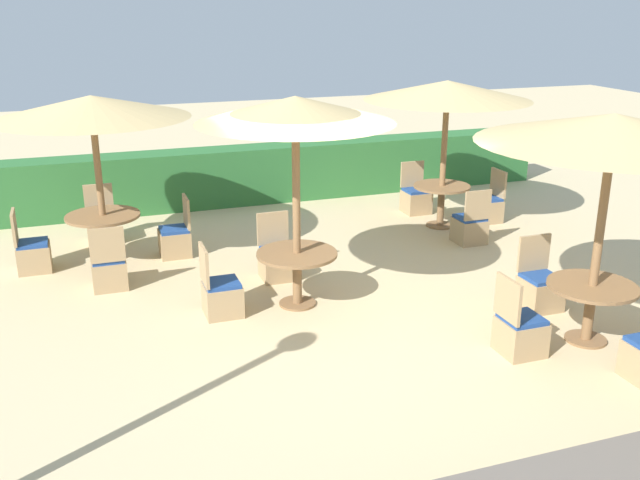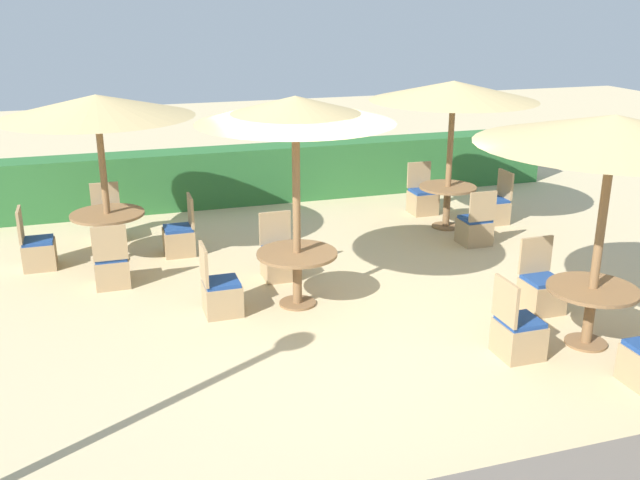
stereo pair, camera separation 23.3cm
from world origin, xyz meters
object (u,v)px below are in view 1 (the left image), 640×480
at_px(patio_chair_center_north, 277,261).
at_px(patio_chair_front_right_west, 519,332).
at_px(patio_chair_back_right_east, 487,207).
at_px(patio_chair_back_left_south, 109,270).
at_px(round_table_center, 297,264).
at_px(parasol_front_right, 614,129).
at_px(round_table_front_right, 591,297).
at_px(patio_chair_center_west, 221,295).
at_px(patio_chair_front_right_north, 540,289).
at_px(round_table_back_right, 441,195).
at_px(patio_chair_back_left_west, 32,254).
at_px(parasol_center, 295,111).
at_px(parasol_back_right, 447,91).
at_px(patio_chair_back_right_north, 416,199).
at_px(round_table_back_left, 104,225).
at_px(patio_chair_back_left_north, 102,226).
at_px(patio_chair_back_left_east, 176,239).
at_px(patio_chair_back_right_south, 470,227).
at_px(parasol_back_left, 92,107).

bearing_deg(patio_chair_center_north, patio_chair_front_right_west, 122.05).
bearing_deg(patio_chair_back_right_east, patio_chair_back_left_south, 98.64).
relative_size(patio_chair_back_left_south, round_table_center, 0.89).
bearing_deg(round_table_center, parasol_front_right, -36.12).
bearing_deg(round_table_front_right, patio_chair_center_west, 151.34).
xyz_separation_m(patio_chair_front_right_north, patio_chair_center_north, (-2.91, 2.11, 0.00)).
bearing_deg(round_table_back_right, patio_chair_front_right_north, -97.55).
xyz_separation_m(patio_chair_back_left_west, parasol_center, (3.29, -2.44, 2.27)).
relative_size(parasol_center, patio_chair_center_north, 2.91).
xyz_separation_m(parasol_back_right, patio_chair_back_right_north, (-0.03, 0.91, -2.09)).
bearing_deg(round_table_back_left, patio_chair_front_right_west, -47.18).
bearing_deg(parasol_front_right, patio_chair_center_north, 132.90).
bearing_deg(patio_chair_back_left_north, patio_chair_front_right_north, 138.45).
distance_m(patio_chair_back_left_east, parasol_back_right, 5.05).
distance_m(patio_chair_back_left_south, patio_chair_center_north, 2.32).
xyz_separation_m(patio_chair_back_right_north, patio_chair_center_west, (-4.36, -3.30, 0.00)).
bearing_deg(patio_chair_back_right_south, round_table_center, -157.04).
height_order(parasol_back_right, patio_chair_back_right_north, parasol_back_right).
bearing_deg(round_table_back_left, patio_chair_back_left_east, -1.01).
distance_m(parasol_center, round_table_center, 1.96).
bearing_deg(round_table_front_right, patio_chair_front_right_west, -179.67).
xyz_separation_m(round_table_back_left, round_table_back_right, (5.65, -0.03, -0.04)).
bearing_deg(patio_chair_back_left_west, patio_chair_back_right_north, 97.50).
distance_m(parasol_front_right, patio_chair_center_west, 4.95).
bearing_deg(patio_chair_front_right_north, patio_chair_front_right_west, 45.53).
height_order(round_table_back_right, parasol_center, parasol_center).
xyz_separation_m(patio_chair_back_right_south, patio_chair_front_right_west, (-1.46, -3.55, 0.00)).
distance_m(patio_chair_back_left_south, parasol_center, 3.50).
bearing_deg(patio_chair_back_left_south, patio_chair_front_right_north, -25.78).
distance_m(patio_chair_back_left_north, patio_chair_back_right_east, 6.67).
bearing_deg(round_table_back_left, patio_chair_front_right_north, -34.47).
distance_m(patio_chair_back_left_south, patio_chair_front_right_west, 5.48).
bearing_deg(patio_chair_back_right_south, patio_chair_back_left_east, 168.13).
relative_size(patio_chair_back_left_north, patio_chair_front_right_north, 1.00).
xyz_separation_m(patio_chair_back_left_west, parasol_front_right, (6.18, -4.54, 2.22)).
xyz_separation_m(parasol_back_right, patio_chair_front_right_west, (-1.44, -4.51, -2.09)).
distance_m(patio_chair_back_right_north, patio_chair_front_right_north, 4.46).
bearing_deg(patio_chair_back_left_north, parasol_back_right, 169.29).
distance_m(patio_chair_front_right_north, round_table_center, 3.14).
height_order(patio_chair_back_left_east, round_table_back_right, patio_chair_back_left_east).
relative_size(round_table_back_left, parasol_front_right, 0.37).
relative_size(round_table_back_right, patio_chair_center_west, 1.05).
xyz_separation_m(round_table_back_left, patio_chair_back_left_west, (-1.03, 0.01, -0.34)).
xyz_separation_m(parasol_center, round_table_center, (0.00, 0.00, -1.96)).
bearing_deg(round_table_back_right, patio_chair_back_right_north, 91.58).
relative_size(round_table_back_left, patio_chair_back_left_south, 1.17).
bearing_deg(patio_chair_back_right_north, patio_chair_back_right_east, 135.77).
xyz_separation_m(parasol_back_right, patio_chair_center_west, (-4.39, -2.38, -2.09)).
height_order(parasol_back_left, patio_chair_back_right_south, parasol_back_left).
bearing_deg(patio_chair_back_left_west, round_table_front_right, 53.66).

